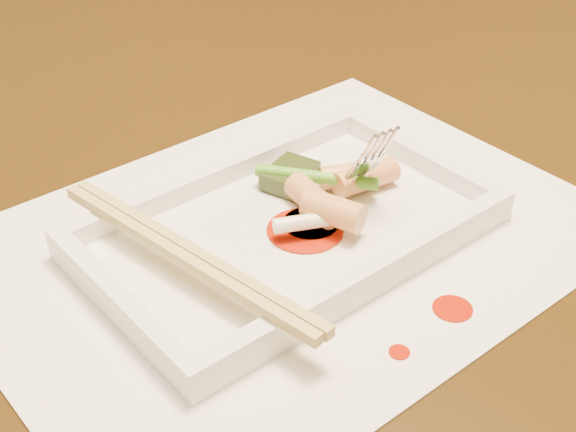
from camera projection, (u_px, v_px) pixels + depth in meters
table at (218, 269)px, 0.66m from camera, size 1.40×0.90×0.75m
placemat at (288, 239)px, 0.53m from camera, size 0.40×0.30×0.00m
sauce_splatter_a at (453, 309)px, 0.47m from camera, size 0.02×0.02×0.00m
sauce_splatter_b at (399, 352)px, 0.44m from camera, size 0.01×0.01×0.00m
plate_base at (288, 233)px, 0.52m from camera, size 0.26×0.16×0.01m
plate_rim_far at (221, 173)px, 0.56m from camera, size 0.26×0.01×0.01m
plate_rim_near at (368, 276)px, 0.47m from camera, size 0.26×0.01×0.01m
plate_rim_left at (119, 301)px, 0.45m from camera, size 0.01×0.14×0.01m
plate_rim_right at (419, 157)px, 0.58m from camera, size 0.01×0.14×0.01m
veg_piece at (290, 175)px, 0.56m from camera, size 0.05×0.04×0.01m
scallion_white at (305, 222)px, 0.51m from camera, size 0.04×0.03×0.01m
scallion_green at (317, 177)px, 0.55m from camera, size 0.06×0.07×0.01m
chopstick_a at (180, 257)px, 0.47m from camera, size 0.04×0.21×0.01m
chopstick_b at (192, 252)px, 0.47m from camera, size 0.04×0.21×0.01m
fork at (352, 85)px, 0.53m from camera, size 0.09×0.10×0.14m
sauce_blob_0 at (311, 224)px, 0.52m from camera, size 0.04×0.04×0.00m
sauce_blob_1 at (305, 230)px, 0.52m from camera, size 0.05×0.05×0.00m
rice_cake_0 at (349, 175)px, 0.56m from camera, size 0.04×0.03×0.02m
rice_cake_1 at (314, 200)px, 0.53m from camera, size 0.03×0.05×0.02m
rice_cake_2 at (333, 211)px, 0.51m from camera, size 0.03×0.04×0.02m
rice_cake_3 at (366, 177)px, 0.55m from camera, size 0.05×0.03×0.02m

